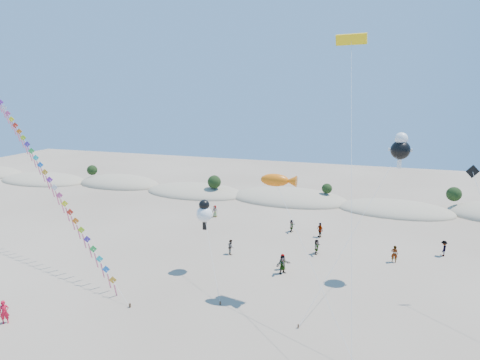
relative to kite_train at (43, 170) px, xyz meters
name	(u,v)px	position (x,y,z in m)	size (l,w,h in m)	color
dune_ridge	(295,200)	(21.31, 28.94, -8.99)	(145.30, 11.49, 5.57)	gray
kite_train	(43,170)	(0.00, 0.00, 0.00)	(27.34, 13.72, 18.09)	#3F2D1E
fish_kite	(279,181)	(25.25, -1.77, 1.00)	(8.52, 8.38, 10.64)	#3F2D1E
cartoon_kite_low	(204,212)	(17.48, 1.15, -3.24)	(4.53, 6.60, 7.09)	#3F2D1E
cartoon_kite_high	(400,148)	(34.60, 5.05, 3.13)	(7.81, 11.91, 13.60)	#3F2D1E
parafoil_kite	(351,44)	(30.09, 1.36, 11.59)	(3.25, 16.02, 21.50)	#3F2D1E
flyer_foreground	(4,312)	(6.70, -12.06, -8.18)	(0.67, 0.44, 1.83)	red
beachgoers	(349,249)	(30.70, 8.55, -8.24)	(35.95, 15.56, 1.88)	slate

